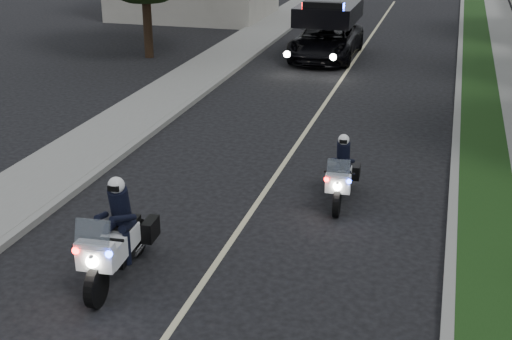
% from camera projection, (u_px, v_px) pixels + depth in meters
% --- Properties ---
extents(ground, '(120.00, 120.00, 0.00)m').
position_uv_depth(ground, '(207.00, 277.00, 12.14)').
color(ground, black).
rests_on(ground, ground).
extents(curb_right, '(0.20, 60.00, 0.15)m').
position_uv_depth(curb_right, '(457.00, 124.00, 20.01)').
color(curb_right, gray).
rests_on(curb_right, ground).
extents(grass_verge, '(1.20, 60.00, 0.16)m').
position_uv_depth(grass_verge, '(482.00, 126.00, 19.83)').
color(grass_verge, '#193814').
rests_on(grass_verge, ground).
extents(curb_left, '(0.20, 60.00, 0.15)m').
position_uv_depth(curb_left, '(191.00, 102.00, 22.09)').
color(curb_left, gray).
rests_on(curb_left, ground).
extents(sidewalk_left, '(2.00, 60.00, 0.16)m').
position_uv_depth(sidewalk_left, '(159.00, 100.00, 22.37)').
color(sidewalk_left, gray).
rests_on(sidewalk_left, ground).
extents(lane_marking, '(0.12, 50.00, 0.01)m').
position_uv_depth(lane_marking, '(317.00, 115.00, 21.08)').
color(lane_marking, '#BFB78C').
rests_on(lane_marking, ground).
extents(police_moto_left, '(0.90, 2.21, 1.84)m').
position_uv_depth(police_moto_left, '(120.00, 277.00, 12.14)').
color(police_moto_left, white).
rests_on(police_moto_left, ground).
extents(police_moto_right, '(0.72, 1.81, 1.52)m').
position_uv_depth(police_moto_right, '(340.00, 202.00, 15.12)').
color(police_moto_right, silver).
rests_on(police_moto_right, ground).
extents(police_suv, '(2.45, 5.29, 2.57)m').
position_uv_depth(police_suv, '(326.00, 58.00, 28.40)').
color(police_suv, black).
rests_on(police_suv, ground).
extents(bicycle, '(0.68, 1.77, 0.92)m').
position_uv_depth(bicycle, '(314.00, 25.00, 35.63)').
color(bicycle, black).
rests_on(bicycle, ground).
extents(cyclist, '(0.62, 0.45, 1.58)m').
position_uv_depth(cyclist, '(314.00, 25.00, 35.63)').
color(cyclist, black).
rests_on(cyclist, ground).
extents(tree_left_near, '(6.94, 6.94, 10.08)m').
position_uv_depth(tree_left_near, '(149.00, 57.00, 28.55)').
color(tree_left_near, '#1D3712').
rests_on(tree_left_near, ground).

